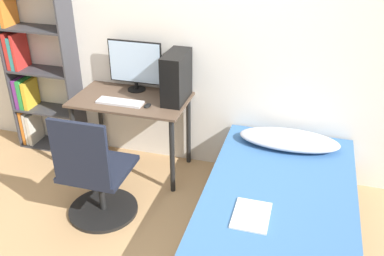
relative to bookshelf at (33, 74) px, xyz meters
name	(u,v)px	position (x,y,z in m)	size (l,w,h in m)	color
ground_plane	(146,256)	(1.64, -1.23, -0.79)	(14.00, 14.00, 0.00)	tan
wall_back	(197,37)	(1.64, 0.16, 0.46)	(8.00, 0.05, 2.50)	silver
desk	(132,110)	(1.11, -0.16, -0.17)	(1.03, 0.60, 0.74)	brown
bookshelf	(33,74)	(0.00, 0.00, 0.00)	(0.68, 0.27, 1.68)	#38383D
office_chair	(96,180)	(1.11, -0.91, -0.43)	(0.57, 0.57, 0.96)	black
bed	(277,216)	(2.53, -0.79, -0.56)	(1.11, 1.85, 0.46)	#4C3D2D
pillow	(289,140)	(2.53, -0.12, -0.27)	(0.84, 0.36, 0.11)	#B2B7C6
magazine	(251,215)	(2.37, -1.13, -0.32)	(0.24, 0.32, 0.01)	silver
monitor	(135,64)	(1.09, 0.04, 0.20)	(0.51, 0.17, 0.47)	black
keyboard	(120,102)	(1.06, -0.28, -0.04)	(0.41, 0.13, 0.02)	silver
pc_tower	(176,77)	(1.52, -0.08, 0.17)	(0.17, 0.39, 0.43)	black
mouse	(147,106)	(1.32, -0.28, -0.04)	(0.06, 0.09, 0.02)	black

